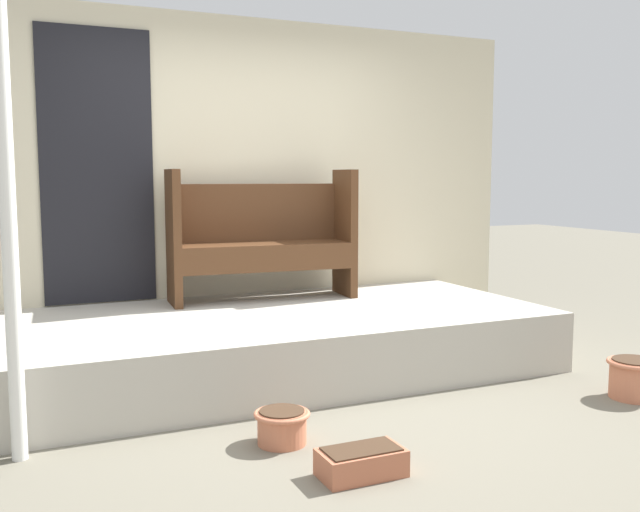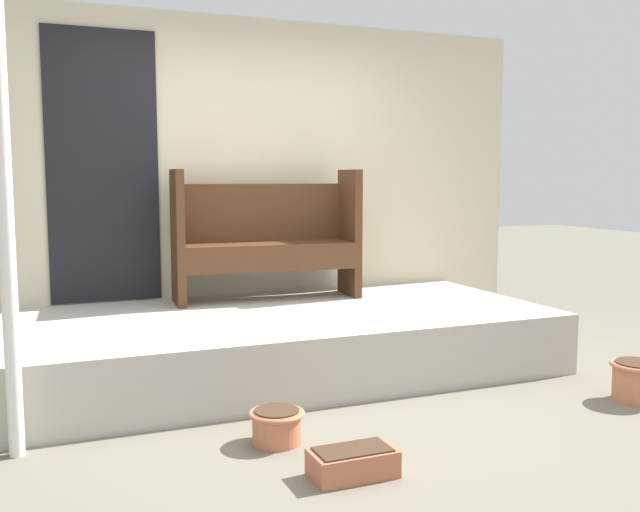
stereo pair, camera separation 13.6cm
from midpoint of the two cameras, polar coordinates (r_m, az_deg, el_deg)
ground_plane at (r=4.32m, az=1.81°, el=-12.00°), size 24.00×24.00×0.00m
porch_slab at (r=5.03m, az=-2.75°, el=-6.87°), size 3.79×1.74×0.42m
house_wall at (r=5.73m, az=-6.24°, el=5.79°), size 4.99×0.08×2.60m
support_post at (r=3.66m, az=-22.91°, el=3.52°), size 0.07×0.07×2.43m
bench at (r=5.47m, az=-3.63°, el=1.82°), size 1.43×0.50×0.99m
flower_pot_left at (r=3.75m, az=-2.42°, el=-13.33°), size 0.29×0.29×0.18m
flower_pot_middle at (r=4.83m, az=24.83°, el=-8.97°), size 0.33×0.33×0.24m
planter_box_rect at (r=3.39m, az=3.83°, el=-16.17°), size 0.39×0.21×0.13m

